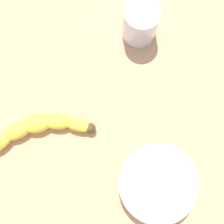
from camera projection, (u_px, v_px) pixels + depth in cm
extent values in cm
cube|color=tan|center=(85.00, 111.00, 64.72)|extent=(120.00, 120.00, 3.00)
ellipsoid|color=yellow|center=(77.00, 124.00, 60.82)|extent=(6.60, 4.89, 2.67)
ellipsoid|color=yellow|center=(57.00, 122.00, 60.93)|extent=(6.48, 4.14, 3.19)
ellipsoid|color=yellow|center=(37.00, 124.00, 60.85)|extent=(6.33, 4.21, 3.71)
ellipsoid|color=yellow|center=(18.00, 131.00, 60.60)|extent=(6.75, 5.00, 3.19)
ellipsoid|color=yellow|center=(1.00, 142.00, 60.19)|extent=(6.50, 5.57, 2.67)
sphere|color=#513819|center=(90.00, 128.00, 60.69)|extent=(2.04, 2.04, 2.04)
cylinder|color=silver|center=(140.00, 23.00, 61.77)|extent=(7.15, 7.15, 9.14)
cylinder|color=#E6C470|center=(140.00, 25.00, 62.63)|extent=(6.65, 6.65, 6.90)
cylinder|color=white|center=(157.00, 183.00, 58.20)|extent=(12.70, 12.70, 4.91)
torus|color=white|center=(159.00, 184.00, 56.38)|extent=(15.00, 15.00, 1.20)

